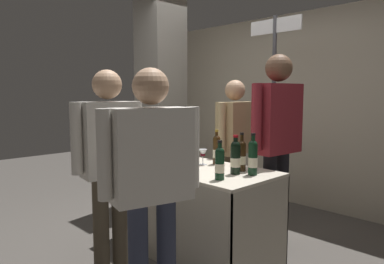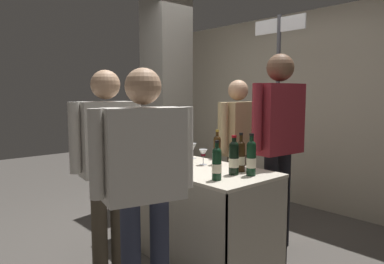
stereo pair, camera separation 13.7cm
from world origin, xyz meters
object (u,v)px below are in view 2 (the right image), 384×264
at_px(wine_glass_near_vendor, 203,153).
at_px(booth_signpost, 277,98).
at_px(flower_vase, 171,145).
at_px(vendor_presenter, 237,140).
at_px(taster_foreground_right, 107,156).
at_px(wine_glass_mid, 193,147).
at_px(concrete_pillar, 166,90).
at_px(tasting_table, 192,193).
at_px(display_bottle_0, 217,163).
at_px(featured_wine_bottle, 251,157).

xyz_separation_m(wine_glass_near_vendor, booth_signpost, (0.03, 1.05, 0.49)).
bearing_deg(flower_vase, vendor_presenter, 58.57).
bearing_deg(taster_foreground_right, wine_glass_mid, 17.26).
bearing_deg(booth_signpost, wine_glass_mid, -109.38).
distance_m(flower_vase, booth_signpost, 1.24).
xyz_separation_m(concrete_pillar, flower_vase, (0.89, -0.64, -0.56)).
distance_m(flower_vase, vendor_presenter, 0.71).
xyz_separation_m(flower_vase, booth_signpost, (0.60, 0.97, 0.48)).
bearing_deg(vendor_presenter, taster_foreground_right, -7.33).
bearing_deg(wine_glass_near_vendor, wine_glass_mid, 154.63).
bearing_deg(flower_vase, wine_glass_mid, 11.88).
bearing_deg(wine_glass_near_vendor, flower_vase, 171.88).
xyz_separation_m(concrete_pillar, taster_foreground_right, (1.31, -1.58, -0.51)).
xyz_separation_m(tasting_table, flower_vase, (-0.54, 0.19, 0.36)).
bearing_deg(taster_foreground_right, vendor_presenter, 10.88).
xyz_separation_m(display_bottle_0, flower_vase, (-1.04, 0.39, -0.01)).
bearing_deg(flower_vase, tasting_table, -19.69).
relative_size(wine_glass_near_vendor, booth_signpost, 0.06).
xyz_separation_m(tasting_table, featured_wine_bottle, (0.57, 0.10, 0.39)).
bearing_deg(wine_glass_mid, taster_foreground_right, -81.78).
bearing_deg(concrete_pillar, featured_wine_bottle, -19.93).
bearing_deg(tasting_table, flower_vase, 160.31).
xyz_separation_m(wine_glass_mid, taster_foreground_right, (0.14, -1.00, 0.05)).
xyz_separation_m(concrete_pillar, wine_glass_mid, (1.17, -0.58, -0.56)).
relative_size(display_bottle_0, booth_signpost, 0.13).
bearing_deg(tasting_table, wine_glass_mid, 136.88).
xyz_separation_m(wine_glass_near_vendor, taster_foreground_right, (-0.15, -0.86, 0.06)).
bearing_deg(display_bottle_0, tasting_table, 158.04).
bearing_deg(concrete_pillar, taster_foreground_right, -50.33).
bearing_deg(booth_signpost, taster_foreground_right, -95.29).
distance_m(concrete_pillar, wine_glass_near_vendor, 1.72).
height_order(display_bottle_0, flower_vase, flower_vase).
bearing_deg(booth_signpost, tasting_table, -92.64).
height_order(featured_wine_bottle, flower_vase, flower_vase).
bearing_deg(wine_glass_near_vendor, display_bottle_0, -33.48).
height_order(featured_wine_bottle, wine_glass_near_vendor, featured_wine_bottle).
bearing_deg(vendor_presenter, booth_signpost, 139.32).
distance_m(concrete_pillar, featured_wine_bottle, 2.20).
bearing_deg(display_bottle_0, wine_glass_mid, 149.45).
relative_size(featured_wine_bottle, booth_signpost, 0.15).
xyz_separation_m(wine_glass_near_vendor, wine_glass_mid, (-0.29, 0.14, 0.01)).
bearing_deg(taster_foreground_right, tasting_table, -0.33).
relative_size(featured_wine_bottle, vendor_presenter, 0.21).
bearing_deg(flower_vase, wine_glass_near_vendor, -8.12).
xyz_separation_m(display_bottle_0, wine_glass_near_vendor, (-0.47, 0.31, -0.03)).
relative_size(display_bottle_0, vendor_presenter, 0.19).
height_order(concrete_pillar, taster_foreground_right, concrete_pillar).
relative_size(wine_glass_near_vendor, flower_vase, 0.36).
xyz_separation_m(concrete_pillar, display_bottle_0, (1.93, -1.03, -0.55)).
distance_m(flower_vase, taster_foreground_right, 1.03).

